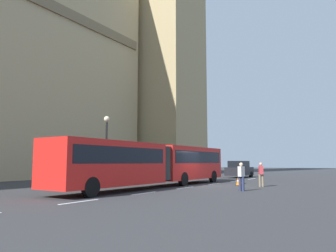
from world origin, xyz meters
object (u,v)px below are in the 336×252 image
object	(u,v)px
articulated_bus	(154,162)
sedan_lead	(239,169)
traffic_cone_middle	(243,180)
traffic_cone_west	(238,182)
pedestrian_by_kerb	(261,174)
pedestrian_near_cones	(241,176)
street_lamp	(106,145)

from	to	relation	value
articulated_bus	sedan_lead	xyz separation A→B (m)	(16.56, 0.04, -0.83)
articulated_bus	traffic_cone_middle	xyz separation A→B (m)	(6.95, -3.80, -1.46)
traffic_cone_west	pedestrian_by_kerb	world-z (taller)	pedestrian_by_kerb
articulated_bus	pedestrian_by_kerb	bearing A→B (deg)	-53.24
articulated_bus	pedestrian_near_cones	bearing A→B (deg)	-85.13
pedestrian_by_kerb	articulated_bus	bearing A→B (deg)	126.76
articulated_bus	pedestrian_by_kerb	xyz separation A→B (m)	(4.51, -6.03, -0.83)
articulated_bus	traffic_cone_middle	size ratio (longest dim) A/B	29.36
sedan_lead	traffic_cone_middle	size ratio (longest dim) A/B	7.59
articulated_bus	traffic_cone_middle	distance (m)	8.05
traffic_cone_west	pedestrian_near_cones	bearing A→B (deg)	-156.69
sedan_lead	pedestrian_by_kerb	bearing A→B (deg)	-153.27
sedan_lead	pedestrian_by_kerb	world-z (taller)	sedan_lead
pedestrian_by_kerb	street_lamp	bearing A→B (deg)	113.34
pedestrian_near_cones	pedestrian_by_kerb	distance (m)	3.99
articulated_bus	street_lamp	bearing A→B (deg)	90.52
articulated_bus	traffic_cone_middle	world-z (taller)	articulated_bus
pedestrian_by_kerb	sedan_lead	bearing A→B (deg)	26.73
traffic_cone_west	traffic_cone_middle	bearing A→B (deg)	10.31
sedan_lead	pedestrian_by_kerb	distance (m)	13.50
street_lamp	pedestrian_by_kerb	xyz separation A→B (m)	(4.55, -10.54, -2.14)
street_lamp	traffic_cone_west	bearing A→B (deg)	-60.66
pedestrian_near_cones	sedan_lead	bearing A→B (deg)	20.79
articulated_bus	sedan_lead	bearing A→B (deg)	0.15
traffic_cone_middle	traffic_cone_west	bearing A→B (deg)	-169.69
traffic_cone_west	street_lamp	xyz separation A→B (m)	(-4.89, 8.69, 2.77)
sedan_lead	pedestrian_near_cones	world-z (taller)	sedan_lead
sedan_lead	traffic_cone_middle	bearing A→B (deg)	-158.20
traffic_cone_west	traffic_cone_middle	size ratio (longest dim) A/B	1.00
traffic_cone_middle	pedestrian_near_cones	distance (m)	6.84
traffic_cone_middle	pedestrian_by_kerb	world-z (taller)	pedestrian_by_kerb
traffic_cone_west	sedan_lead	bearing A→B (deg)	19.84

